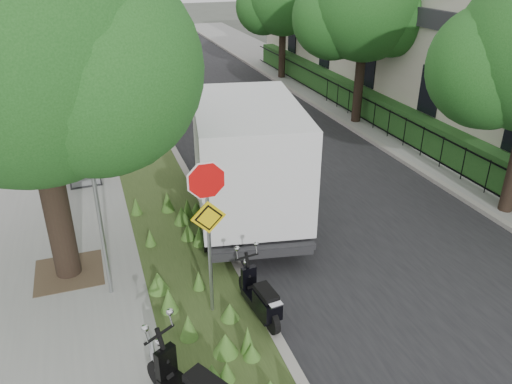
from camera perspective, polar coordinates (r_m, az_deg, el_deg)
ground at (r=9.90m, az=4.06°, el=-14.16°), size 120.00×120.00×0.00m
sidewalk_near at (r=18.07m, az=-21.55°, el=3.76°), size 3.50×60.00×0.12m
verge at (r=18.10m, az=-12.89°, el=5.02°), size 2.00×60.00×0.12m
kerb_near at (r=18.22m, az=-9.77°, el=5.46°), size 0.20×60.00×0.13m
road at (r=19.06m, az=0.69°, el=6.59°), size 7.00×60.00×0.01m
kerb_far at (r=20.43m, az=10.05°, el=7.73°), size 0.20×60.00×0.13m
footpath_far at (r=21.28m, az=14.11°, el=8.07°), size 3.20×60.00×0.12m
street_tree_main at (r=9.92m, az=-25.38°, el=14.54°), size 6.21×5.54×7.66m
bare_post at (r=9.68m, az=-17.66°, el=-1.38°), size 0.08×0.08×4.00m
bike_hoop at (r=8.63m, az=-11.75°, el=-17.66°), size 0.06×0.78×0.77m
sign_assembly at (r=8.67m, az=-5.53°, el=-1.94°), size 0.94×0.08×3.22m
fence_far at (r=20.59m, az=11.92°, el=9.48°), size 0.04×24.00×1.00m
hedge_far at (r=20.95m, az=13.59°, el=9.60°), size 1.00×24.00×1.10m
terrace_houses at (r=22.43m, az=22.82°, el=18.57°), size 7.40×26.40×8.20m
far_tree_b at (r=19.79m, az=12.18°, el=19.76°), size 4.83×4.31×6.56m
far_tree_c at (r=26.99m, az=2.98°, el=20.96°), size 4.37×3.89×5.93m
scooter_far at (r=9.43m, az=0.76°, el=-12.58°), size 0.44×1.60×0.76m
box_truck at (r=12.61m, az=-1.33°, el=4.56°), size 3.34×6.26×2.69m
utility_cabinet at (r=15.34m, az=-19.15°, el=2.84°), size 0.92×0.63×1.19m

